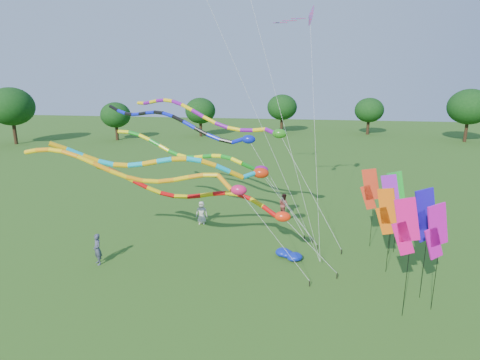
% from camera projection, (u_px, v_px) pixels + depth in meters
% --- Properties ---
extents(ground, '(160.00, 160.00, 0.00)m').
position_uv_depth(ground, '(266.00, 304.00, 17.88)').
color(ground, '#2A5C18').
rests_on(ground, ground).
extents(tree_ring, '(118.38, 110.58, 9.71)m').
position_uv_depth(tree_ring, '(235.00, 191.00, 15.68)').
color(tree_ring, '#382314').
rests_on(tree_ring, ground).
extents(tube_kite_red, '(12.95, 1.65, 5.62)m').
position_uv_depth(tube_kite_red, '(211.00, 198.00, 21.18)').
color(tube_kite_red, black).
rests_on(tube_kite_red, ground).
extents(tube_kite_orange, '(13.63, 1.46, 7.12)m').
position_uv_depth(tube_kite_orange, '(157.00, 175.00, 18.95)').
color(tube_kite_orange, black).
rests_on(tube_kite_orange, ground).
extents(tube_kite_purple, '(14.27, 6.41, 9.00)m').
position_uv_depth(tube_kite_purple, '(217.00, 119.00, 25.36)').
color(tube_kite_purple, black).
rests_on(tube_kite_purple, ground).
extents(tube_kite_blue, '(14.77, 5.52, 8.24)m').
position_uv_depth(tube_kite_blue, '(187.00, 125.00, 26.93)').
color(tube_kite_blue, black).
rests_on(tube_kite_blue, ground).
extents(tube_kite_cyan, '(12.98, 4.68, 7.25)m').
position_uv_depth(tube_kite_cyan, '(189.00, 166.00, 20.62)').
color(tube_kite_cyan, black).
rests_on(tube_kite_cyan, ground).
extents(tube_kite_green, '(12.99, 2.60, 6.87)m').
position_uv_depth(tube_kite_green, '(206.00, 156.00, 25.47)').
color(tube_kite_green, black).
rests_on(tube_kite_green, ground).
extents(delta_kite_high_c, '(3.34, 7.42, 14.79)m').
position_uv_depth(delta_kite_high_c, '(310.00, 16.00, 24.50)').
color(delta_kite_high_c, black).
rests_on(delta_kite_high_c, ground).
extents(banner_pole_magenta_b, '(1.11, 0.51, 4.91)m').
position_uv_depth(banner_pole_magenta_b, '(436.00, 232.00, 16.46)').
color(banner_pole_magenta_b, black).
rests_on(banner_pole_magenta_b, ground).
extents(banner_pole_red, '(1.15, 0.35, 4.77)m').
position_uv_depth(banner_pole_red, '(370.00, 189.00, 23.14)').
color(banner_pole_red, black).
rests_on(banner_pole_red, ground).
extents(banner_pole_green, '(1.16, 0.15, 4.82)m').
position_uv_depth(banner_pole_green, '(395.00, 193.00, 22.23)').
color(banner_pole_green, black).
rests_on(banner_pole_green, ground).
extents(banner_pole_orange, '(1.09, 0.56, 4.51)m').
position_uv_depth(banner_pole_orange, '(387.00, 212.00, 20.11)').
color(banner_pole_orange, black).
rests_on(banner_pole_orange, ground).
extents(banner_pole_blue_b, '(1.14, 0.38, 5.26)m').
position_uv_depth(banner_pole_blue_b, '(424.00, 216.00, 17.34)').
color(banner_pole_blue_b, black).
rests_on(banner_pole_blue_b, ground).
extents(banner_pole_violet, '(1.16, 0.27, 4.71)m').
position_uv_depth(banner_pole_violet, '(390.00, 196.00, 22.04)').
color(banner_pole_violet, black).
rests_on(banner_pole_violet, ground).
extents(banner_pole_magenta_a, '(1.16, 0.11, 5.26)m').
position_uv_depth(banner_pole_magenta_a, '(406.00, 227.00, 16.03)').
color(banner_pole_magenta_a, black).
rests_on(banner_pole_magenta_a, ground).
extents(blue_nylon_heap, '(1.18, 1.16, 0.47)m').
position_uv_depth(blue_nylon_heap, '(287.00, 256.00, 22.08)').
color(blue_nylon_heap, '#0C22A4').
rests_on(blue_nylon_heap, ground).
extents(person_a, '(0.86, 0.65, 1.59)m').
position_uv_depth(person_a, '(202.00, 213.00, 27.40)').
color(person_a, beige).
rests_on(person_a, ground).
extents(person_b, '(0.74, 0.73, 1.71)m').
position_uv_depth(person_b, '(97.00, 249.00, 21.45)').
color(person_b, '#3D4156').
rests_on(person_b, ground).
extents(person_c, '(1.01, 1.04, 1.68)m').
position_uv_depth(person_c, '(284.00, 205.00, 28.90)').
color(person_c, brown).
rests_on(person_c, ground).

